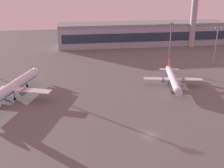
% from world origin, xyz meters
% --- Properties ---
extents(ground_plane, '(416.00, 416.00, 0.00)m').
position_xyz_m(ground_plane, '(0.00, 0.00, 0.00)').
color(ground_plane, '#605E5B').
extents(terminal_building, '(124.46, 22.40, 16.40)m').
position_xyz_m(terminal_building, '(29.72, 132.48, 8.09)').
color(terminal_building, '#9EA3AD').
rests_on(terminal_building, ground).
extents(control_tower, '(8.00, 8.00, 43.49)m').
position_xyz_m(control_tower, '(64.25, 121.20, 24.95)').
color(control_tower, '#A8A8B2').
rests_on(control_tower, ground).
extents(airplane_terminal_side, '(27.59, 35.25, 9.10)m').
position_xyz_m(airplane_terminal_side, '(22.92, 43.16, 3.44)').
color(airplane_terminal_side, silver).
rests_on(airplane_terminal_side, ground).
extents(airplane_taxiway_distant, '(35.17, 44.65, 11.87)m').
position_xyz_m(airplane_taxiway_distant, '(-50.09, 39.11, 4.49)').
color(airplane_taxiway_distant, silver).
rests_on(airplane_taxiway_distant, ground).
extents(apron_light_west, '(4.80, 0.90, 22.15)m').
position_xyz_m(apron_light_west, '(58.46, 73.15, 12.86)').
color(apron_light_west, slate).
rests_on(apron_light_west, ground).
extents(apron_light_east, '(4.80, 0.90, 26.29)m').
position_xyz_m(apron_light_east, '(28.47, 66.08, 14.99)').
color(apron_light_east, slate).
rests_on(apron_light_east, ground).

